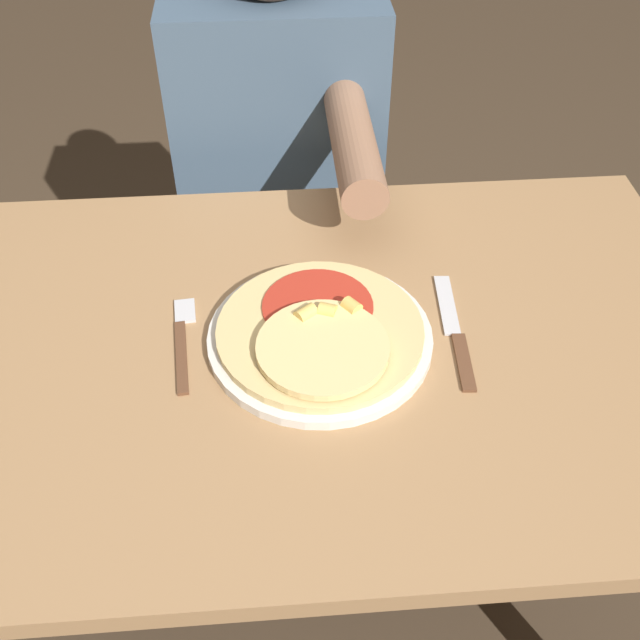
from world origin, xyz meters
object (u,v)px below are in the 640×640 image
at_px(dining_table, 296,402).
at_px(knife, 455,332).
at_px(fork, 183,337).
at_px(person_diner, 280,161).
at_px(pizza, 321,333).
at_px(plate, 320,338).

relative_size(dining_table, knife, 5.35).
height_order(fork, person_diner, person_diner).
distance_m(pizza, person_diner, 0.59).
xyz_separation_m(dining_table, knife, (0.22, 0.00, 0.13)).
xyz_separation_m(plate, pizza, (0.00, -0.01, 0.02)).
relative_size(pizza, person_diner, 0.24).
bearing_deg(fork, person_diner, 75.17).
relative_size(dining_table, pizza, 4.31).
height_order(plate, fork, plate).
bearing_deg(pizza, knife, 2.90).
bearing_deg(pizza, person_diner, 93.43).
relative_size(dining_table, person_diner, 1.02).
xyz_separation_m(dining_table, fork, (-0.15, 0.02, 0.13)).
height_order(knife, person_diner, person_diner).
relative_size(pizza, fork, 1.55).
distance_m(fork, person_diner, 0.58).
bearing_deg(plate, knife, 0.62).
xyz_separation_m(fork, knife, (0.37, -0.02, -0.00)).
relative_size(dining_table, plate, 3.96).
distance_m(dining_table, plate, 0.13).
bearing_deg(pizza, dining_table, 168.11).
bearing_deg(dining_table, knife, 0.46).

